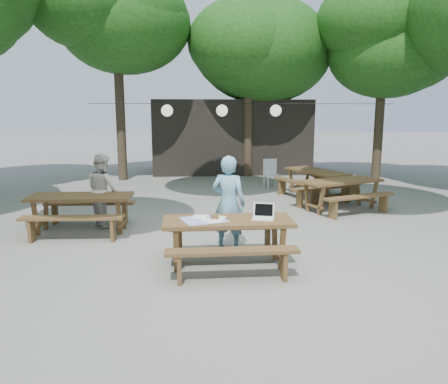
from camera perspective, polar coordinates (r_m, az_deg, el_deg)
ground at (r=7.48m, az=5.12°, el=-8.22°), size 80.00×80.00×0.00m
pavilion at (r=17.58m, az=0.82°, el=7.34°), size 6.00×3.00×2.80m
main_picnic_table at (r=6.86m, az=0.51°, el=-6.53°), size 2.00×1.58×0.75m
picnic_table_nw at (r=9.19m, az=-18.12°, el=-2.62°), size 2.03×1.66×0.75m
picnic_table_ne at (r=11.03m, az=15.00°, el=-0.30°), size 2.33×2.14×0.75m
picnic_table_far_e at (r=12.56m, az=11.98°, el=1.13°), size 2.17×2.35×0.75m
woman at (r=7.56m, az=0.60°, el=-1.45°), size 0.71×0.60×1.66m
second_person at (r=9.50m, az=-15.52°, el=0.25°), size 0.90×0.94×1.52m
plastic_chair at (r=13.80m, az=6.23°, el=1.60°), size 0.50×0.50×0.90m
laptop at (r=6.83m, az=5.17°, el=-2.97°), size 0.39×0.34×0.24m
tabletop_clutter at (r=6.74m, az=-2.31°, el=-3.54°), size 0.78×0.71×0.08m
paper_lanterns at (r=13.01m, az=-0.20°, el=10.61°), size 9.00×0.34×0.38m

